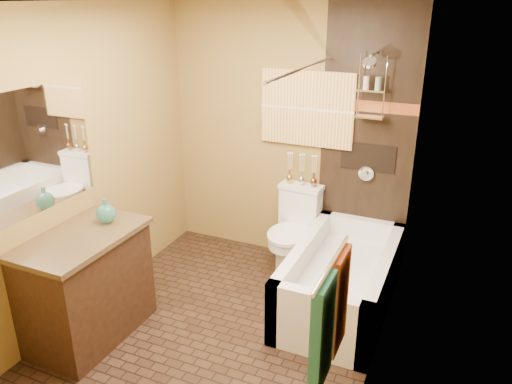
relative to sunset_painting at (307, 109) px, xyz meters
The scene contains 23 objects.
floor 2.15m from the sunset_painting, 97.72° to the right, with size 3.00×3.00×0.00m, color black.
wall_left 2.06m from the sunset_painting, 133.51° to the right, with size 0.02×3.00×2.50m, color olive.
wall_right 1.81m from the sunset_painting, 55.86° to the right, with size 0.02×3.00×2.50m, color olive.
wall_back 0.36m from the sunset_painting, behind, with size 2.40×0.02×2.50m, color olive.
wall_front 3.00m from the sunset_painting, 93.85° to the right, with size 2.40×0.02×2.50m, color olive.
ceiling 1.77m from the sunset_painting, 97.72° to the right, with size 3.00×3.00×0.00m, color silver.
alcove_tile_back 0.65m from the sunset_painting, ahead, with size 0.85×0.01×2.50m, color black.
alcove_tile_right 1.26m from the sunset_painting, 36.27° to the right, with size 0.01×1.50×2.50m, color black.
mosaic_band_back 0.58m from the sunset_painting, ahead, with size 0.85×0.01×0.10m, color maroon.
mosaic_band_right 1.22m from the sunset_painting, 36.55° to the right, with size 0.01×1.50×0.10m, color maroon.
alcove_niche 0.72m from the sunset_painting, ahead, with size 0.50×0.01×0.25m, color black.
shower_fixtures 0.62m from the sunset_painting, ahead, with size 0.24×0.33×1.16m.
curtain_rod 0.89m from the sunset_painting, 74.58° to the right, with size 0.03×0.03×1.55m, color silver.
towel_bar 2.70m from the sunset_painting, 69.38° to the right, with size 0.02×0.02×0.55m, color silver.
towel_teal 2.85m from the sunset_painting, 70.12° to the right, with size 0.05×0.22×0.52m, color #1D635C.
towel_rust 2.61m from the sunset_painting, 68.16° to the right, with size 0.05×0.22×0.52m, color maroon.
sunset_painting is the anchor object (origin of this frame).
vanity_mirror 2.35m from the sunset_painting, 126.28° to the right, with size 0.01×1.00×0.90m, color white.
bathtub 1.63m from the sunset_painting, 50.39° to the right, with size 0.80×1.50×0.55m.
toilet 1.17m from the sunset_painting, 90.00° to the right, with size 0.43×0.63×0.82m.
vanity 2.46m from the sunset_painting, 120.74° to the right, with size 0.62×1.00×0.88m.
teal_bottle 2.03m from the sunset_painting, 123.42° to the right, with size 0.15×0.15×0.24m, color #2A7E6F, non-canonical shape.
bud_vases 0.57m from the sunset_painting, 90.00° to the right, with size 0.31×0.06×0.30m.
Camera 1 is at (1.61, -2.92, 2.54)m, focal length 35.00 mm.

